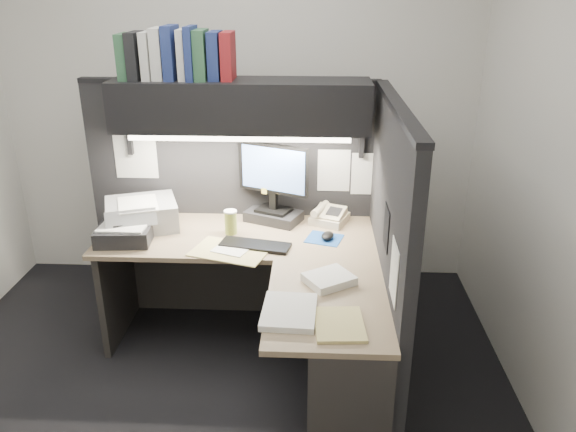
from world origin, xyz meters
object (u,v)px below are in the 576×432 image
object	(u,v)px
desk	(285,326)
keyboard	(255,245)
overhead_shelf	(241,105)
monitor	(273,191)
notebook_stack	(125,234)
printer	(142,214)
coffee_cup	(231,223)
telephone	(329,216)

from	to	relation	value
desk	keyboard	bearing A→B (deg)	116.35
overhead_shelf	keyboard	size ratio (longest dim) A/B	3.72
monitor	notebook_stack	world-z (taller)	monitor
overhead_shelf	printer	world-z (taller)	overhead_shelf
desk	coffee_cup	bearing A→B (deg)	122.14
overhead_shelf	coffee_cup	size ratio (longest dim) A/B	10.86
keyboard	notebook_stack	size ratio (longest dim) A/B	1.30
monitor	printer	bearing A→B (deg)	-147.24
desk	notebook_stack	bearing A→B (deg)	156.14
desk	keyboard	size ratio (longest dim) A/B	4.08
desk	coffee_cup	distance (m)	0.77
monitor	telephone	distance (m)	0.40
desk	overhead_shelf	distance (m)	1.33
telephone	printer	size ratio (longest dim) A/B	0.51
telephone	printer	world-z (taller)	printer
desk	coffee_cup	size ratio (longest dim) A/B	11.92
printer	coffee_cup	bearing A→B (deg)	-27.48
monitor	notebook_stack	distance (m)	0.96
telephone	notebook_stack	distance (m)	1.29
coffee_cup	printer	distance (m)	0.59
telephone	printer	xyz separation A→B (m)	(-1.20, -0.13, 0.04)
monitor	desk	bearing A→B (deg)	-58.24
desk	overhead_shelf	xyz separation A→B (m)	(-0.30, 0.75, 1.06)
notebook_stack	keyboard	bearing A→B (deg)	-3.06
desk	printer	distance (m)	1.21
overhead_shelf	coffee_cup	bearing A→B (deg)	-110.82
desk	telephone	world-z (taller)	telephone
overhead_shelf	telephone	world-z (taller)	overhead_shelf
notebook_stack	telephone	bearing A→B (deg)	15.65
overhead_shelf	monitor	world-z (taller)	overhead_shelf
monitor	coffee_cup	xyz separation A→B (m)	(-0.25, -0.21, -0.14)
telephone	overhead_shelf	bearing A→B (deg)	-153.70
coffee_cup	monitor	bearing A→B (deg)	40.02
overhead_shelf	telephone	distance (m)	0.91
telephone	desk	bearing A→B (deg)	-84.93
desk	notebook_stack	size ratio (longest dim) A/B	5.30
telephone	coffee_cup	distance (m)	0.65
desk	telephone	bearing A→B (deg)	72.20
keyboard	coffee_cup	xyz separation A→B (m)	(-0.17, 0.19, 0.06)
desk	overhead_shelf	world-z (taller)	overhead_shelf
monitor	telephone	world-z (taller)	monitor
desk	telephone	size ratio (longest dim) A/B	7.78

